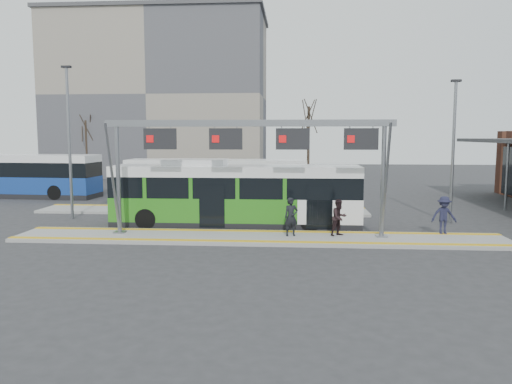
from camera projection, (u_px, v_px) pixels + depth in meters
The scene contains 18 objects.
ground at pixel (259, 239), 22.45m from camera, with size 120.00×120.00×0.00m, color #2D2D30.
platform_main at pixel (259, 238), 22.44m from camera, with size 22.00×3.00×0.15m, color gray.
platform_second at pixel (203, 210), 30.67m from camera, with size 20.00×3.00×0.15m, color gray.
tactile_main at pixel (259, 236), 22.43m from camera, with size 22.00×2.65×0.02m.
tactile_second at pixel (206, 206), 31.80m from camera, with size 20.00×0.35×0.02m.
gantry at pixel (251, 143), 22.24m from camera, with size 13.00×1.68×5.20m.
apartment_block at pixel (161, 96), 58.13m from camera, with size 24.50×12.50×18.40m.
hero_bus at pixel (235, 196), 25.54m from camera, with size 12.56×2.72×3.45m.
bg_bus_green at pixel (217, 182), 33.85m from camera, with size 12.14×2.65×3.03m.
bg_bus_blue at pixel (17, 176), 37.71m from camera, with size 12.50×3.55×3.22m.
passenger_a at pixel (291, 217), 22.39m from camera, with size 0.63×0.41×1.73m, color black.
passenger_b at pixel (339, 217), 22.44m from camera, with size 0.81×0.63×1.66m, color black.
passenger_c at pixel (444, 215), 22.79m from camera, with size 1.13×0.65×1.75m, color #1D1E34.
tree_left at pixel (246, 112), 52.99m from camera, with size 1.40×1.40×9.37m.
tree_mid at pixel (309, 117), 51.93m from camera, with size 1.40×1.40×8.68m.
tree_far at pixel (86, 129), 53.19m from camera, with size 1.40×1.40×7.08m.
lamp_west at pixel (69, 139), 27.48m from camera, with size 0.50×0.25×8.42m.
lamp_east at pixel (453, 148), 26.23m from camera, with size 0.50×0.25×7.54m.
Camera 1 is at (1.55, -22.01, 4.66)m, focal length 35.00 mm.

